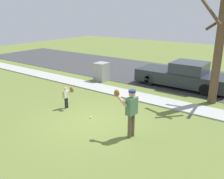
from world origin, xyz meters
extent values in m
plane|color=olive|center=(0.00, 3.50, 0.00)|extent=(48.00, 48.00, 0.00)
cube|color=#A3A39E|center=(0.00, 3.60, 0.03)|extent=(36.00, 1.20, 0.06)
cube|color=#38383A|center=(0.00, 8.60, 0.01)|extent=(36.00, 6.80, 0.02)
cylinder|color=brown|center=(1.90, -0.24, 0.43)|extent=(0.14, 0.14, 0.86)
cylinder|color=brown|center=(1.92, -0.07, 0.43)|extent=(0.14, 0.14, 0.86)
cube|color=#4C7251|center=(1.91, -0.16, 1.16)|extent=(0.29, 0.44, 0.61)
sphere|color=tan|center=(1.91, -0.16, 1.60)|extent=(0.23, 0.23, 0.23)
cylinder|color=navy|center=(1.91, -0.16, 1.68)|extent=(0.24, 0.24, 0.07)
cylinder|color=tan|center=(1.62, -0.37, 1.38)|extent=(0.53, 0.17, 0.41)
ellipsoid|color=brown|center=(1.42, -0.34, 1.57)|extent=(0.24, 0.17, 0.26)
cylinder|color=tan|center=(1.94, 0.10, 1.18)|extent=(0.10, 0.10, 0.57)
cylinder|color=black|center=(-1.85, 0.43, 0.25)|extent=(0.08, 0.08, 0.49)
cylinder|color=black|center=(-1.86, 0.33, 0.25)|extent=(0.08, 0.08, 0.49)
cube|color=silver|center=(-1.86, 0.38, 0.67)|extent=(0.17, 0.25, 0.35)
sphere|color=tan|center=(-1.86, 0.38, 0.92)|extent=(0.13, 0.13, 0.13)
cylinder|color=tan|center=(-1.69, 0.51, 0.80)|extent=(0.31, 0.10, 0.24)
ellipsoid|color=brown|center=(-1.58, 0.49, 0.90)|extent=(0.24, 0.17, 0.26)
cylinder|color=tan|center=(-1.88, 0.24, 0.68)|extent=(0.06, 0.06, 0.33)
sphere|color=white|center=(-0.26, 0.20, 0.04)|extent=(0.07, 0.07, 0.07)
cube|color=gray|center=(-3.41, 4.92, 0.58)|extent=(0.74, 0.79, 1.16)
cylinder|color=brown|center=(3.32, 4.98, 2.59)|extent=(0.38, 0.38, 5.18)
cylinder|color=brown|center=(3.09, 5.37, 3.78)|extent=(1.05, 0.69, 0.86)
cylinder|color=brown|center=(2.91, 4.50, 4.19)|extent=(1.26, 1.12, 1.14)
cube|color=#23282D|center=(1.16, 6.66, 0.55)|extent=(5.20, 1.95, 0.70)
cube|color=#2D333D|center=(1.55, 6.66, 1.20)|extent=(1.82, 1.79, 0.60)
cylinder|color=black|center=(-0.45, 5.79, 0.34)|extent=(0.64, 0.22, 0.64)
cylinder|color=black|center=(-0.45, 7.52, 0.34)|extent=(0.64, 0.22, 0.64)
cylinder|color=black|center=(2.77, 5.79, 0.34)|extent=(0.64, 0.22, 0.64)
cylinder|color=black|center=(2.77, 7.52, 0.34)|extent=(0.64, 0.22, 0.64)
camera|label=1|loc=(5.79, -6.67, 4.19)|focal=38.65mm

